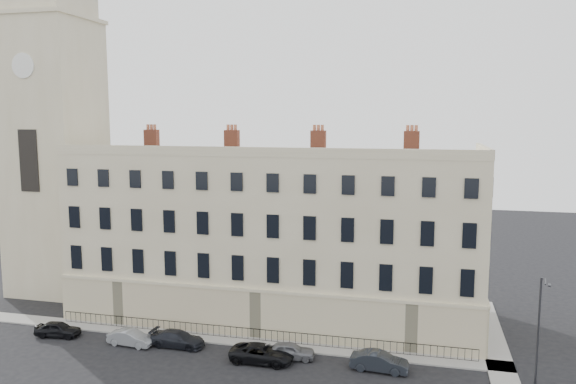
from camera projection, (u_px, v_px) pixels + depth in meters
name	position (u px, v px, depth m)	size (l,w,h in m)	color
ground	(313.00, 378.00, 39.23)	(160.00, 160.00, 0.00)	black
terrace	(275.00, 235.00, 51.18)	(36.22, 12.22, 17.00)	#C7B994
church_tower	(53.00, 112.00, 57.35)	(8.00, 8.13, 44.00)	#C7B994
pavement_terrace	(206.00, 337.00, 46.40)	(48.00, 2.00, 0.12)	gray
pavement_east_return	(496.00, 350.00, 43.86)	(2.00, 24.00, 0.12)	gray
railings	(254.00, 334.00, 45.78)	(35.00, 0.04, 0.96)	black
car_a	(58.00, 329.00, 46.70)	(1.50, 3.74, 1.27)	black
car_b	(131.00, 338.00, 44.89)	(1.31, 3.76, 1.24)	gray
car_c	(178.00, 339.00, 44.64)	(1.79, 4.40, 1.28)	black
car_d	(262.00, 353.00, 41.79)	(2.21, 4.80, 1.33)	black
car_e	(290.00, 351.00, 42.32)	(1.52, 3.79, 1.29)	slate
car_f	(379.00, 362.00, 40.34)	(1.45, 4.17, 1.37)	#20232A
streetlamp	(539.00, 326.00, 37.70)	(0.44, 1.62, 7.54)	#2E2F34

